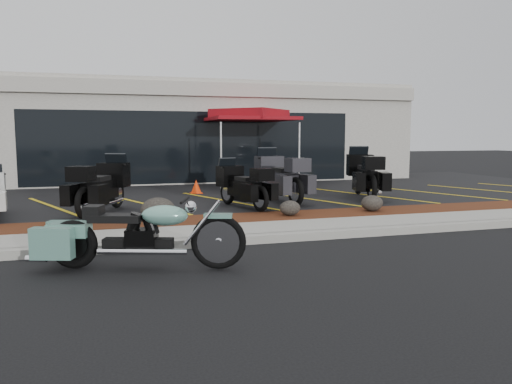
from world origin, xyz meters
name	(u,v)px	position (x,y,z in m)	size (l,w,h in m)	color
ground	(304,252)	(0.00, 0.00, 0.00)	(90.00, 90.00, 0.00)	black
curb	(286,237)	(0.00, 0.90, 0.07)	(24.00, 0.25, 0.15)	gray
sidewalk	(274,230)	(0.00, 1.60, 0.07)	(24.00, 1.20, 0.15)	gray
mulch_bed	(256,220)	(0.00, 2.80, 0.08)	(24.00, 1.20, 0.16)	#3D180D
upper_lot	(209,193)	(0.00, 8.20, 0.07)	(26.00, 9.60, 0.15)	black
dealership_building	(180,134)	(0.00, 14.47, 2.01)	(18.00, 8.16, 4.00)	gray
boulder_left	(158,210)	(-2.15, 2.75, 0.41)	(0.71, 0.59, 0.50)	black
boulder_mid	(290,208)	(0.76, 2.72, 0.33)	(0.47, 0.40, 0.34)	black
boulder_right	(372,203)	(2.85, 2.78, 0.35)	(0.53, 0.44, 0.38)	black
hero_cruiser	(218,234)	(-1.62, -0.69, 0.53)	(3.02, 0.77, 1.06)	#67A090
touring_black_front	(116,181)	(-2.92, 5.11, 0.83)	(2.33, 0.89, 1.36)	black
touring_black_mid	(227,181)	(-0.15, 4.92, 0.76)	(2.10, 0.80, 1.22)	black
touring_grey	(267,173)	(1.24, 5.88, 0.88)	(2.50, 0.95, 1.45)	#2E2D32
touring_black_rear	(358,170)	(4.19, 5.96, 0.88)	(2.52, 0.96, 1.47)	black
traffic_cone	(196,187)	(-0.50, 7.63, 0.36)	(0.34, 0.34, 0.42)	#FD3808
popup_canopy	(250,117)	(1.75, 9.45, 2.59)	(3.71, 3.71, 2.69)	silver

